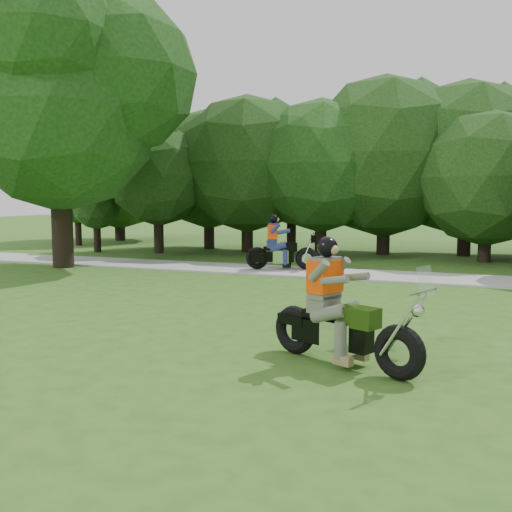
# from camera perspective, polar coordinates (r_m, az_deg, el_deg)

# --- Properties ---
(ground) EXTENTS (100.00, 100.00, 0.00)m
(ground) POSITION_cam_1_polar(r_m,az_deg,el_deg) (9.14, 6.83, -8.75)
(ground) COLOR #2D5919
(ground) RESTS_ON ground
(walkway) EXTENTS (60.00, 2.20, 0.06)m
(walkway) POSITION_cam_1_polar(r_m,az_deg,el_deg) (16.87, 13.65, -2.00)
(walkway) COLOR #9E9E99
(walkway) RESTS_ON ground
(tree_line) EXTENTS (39.76, 11.85, 7.37)m
(tree_line) POSITION_cam_1_polar(r_m,az_deg,el_deg) (23.27, 19.24, 8.73)
(tree_line) COLOR black
(tree_line) RESTS_ON ground
(big_tree_west) EXTENTS (8.64, 6.56, 9.96)m
(big_tree_west) POSITION_cam_1_polar(r_m,az_deg,el_deg) (20.28, -18.66, 15.42)
(big_tree_west) COLOR black
(big_tree_west) RESTS_ON ground
(chopper_motorcycle) EXTENTS (2.38, 1.37, 1.77)m
(chopper_motorcycle) POSITION_cam_1_polar(r_m,az_deg,el_deg) (7.97, 8.05, -6.14)
(chopper_motorcycle) COLOR black
(chopper_motorcycle) RESTS_ON ground
(touring_motorcycle) EXTENTS (2.21, 1.13, 1.72)m
(touring_motorcycle) POSITION_cam_1_polar(r_m,az_deg,el_deg) (17.70, 2.15, 0.66)
(touring_motorcycle) COLOR black
(touring_motorcycle) RESTS_ON walkway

